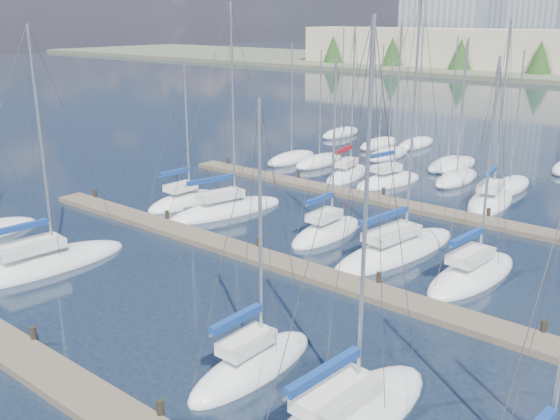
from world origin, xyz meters
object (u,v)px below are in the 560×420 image
Objects in this scene: sailboat_h at (184,202)px; sailboat_p at (491,200)px; sailboat_e at (344,420)px; sailboat_d at (252,366)px; sailboat_l at (472,275)px; sailboat_j at (327,232)px; sailboat_k at (396,250)px; sailboat_b at (40,265)px; sailboat_o at (388,181)px; sailboat_n at (347,175)px; sailboat_i at (226,210)px.

sailboat_h is 22.26m from sailboat_p.
sailboat_p is (-6.23, 28.27, 0.01)m from sailboat_e.
sailboat_p is at bearing 42.65° from sailboat_h.
sailboat_e is (23.17, -13.83, -0.00)m from sailboat_h.
sailboat_d is 0.82× the size of sailboat_p.
sailboat_j is at bearing -178.99° from sailboat_l.
sailboat_l is at bearing 0.72° from sailboat_k.
sailboat_k is at bearing 51.68° from sailboat_b.
sailboat_o is at bearing 62.14° from sailboat_h.
sailboat_e is at bearing 3.61° from sailboat_b.
sailboat_n reaches higher than sailboat_d.
sailboat_k is at bearing 117.44° from sailboat_e.
sailboat_l reaches higher than sailboat_j.
sailboat_d is at bearing 4.87° from sailboat_b.
sailboat_b reaches higher than sailboat_h.
sailboat_n reaches higher than sailboat_h.
sailboat_e reaches higher than sailboat_h.
sailboat_o reaches higher than sailboat_d.
sailboat_e is at bearing -58.89° from sailboat_k.
sailboat_d is 14.56m from sailboat_k.
sailboat_b is (-14.00, -27.49, -0.02)m from sailboat_p.
sailboat_d is at bearing -95.55° from sailboat_p.
sailboat_b reaches higher than sailboat_d.
sailboat_p is (5.16, 13.27, -0.00)m from sailboat_j.
sailboat_h is at bearing 144.12° from sailboat_d.
sailboat_l is (21.48, 0.54, -0.00)m from sailboat_h.
sailboat_j is 0.87× the size of sailboat_o.
sailboat_n reaches higher than sailboat_j.
sailboat_k is (4.90, -0.05, -0.00)m from sailboat_j.
sailboat_h is 16.76m from sailboat_o.
sailboat_l is at bearing 13.89° from sailboat_i.
sailboat_j is 0.89× the size of sailboat_n.
sailboat_l is at bearing 100.66° from sailboat_e.
sailboat_j is at bearing 114.94° from sailboat_d.
sailboat_o is at bearing 121.50° from sailboat_e.
sailboat_p is at bearing 60.29° from sailboat_i.
sailboat_k is (-1.92, 14.43, -0.01)m from sailboat_d.
sailboat_p reaches higher than sailboat_o.
sailboat_d is 0.84× the size of sailboat_o.
sailboat_b is (-15.66, 0.26, -0.02)m from sailboat_d.
sailboat_d is at bearing -57.93° from sailboat_o.
sailboat_n is at bearing 145.85° from sailboat_l.
sailboat_p is 12.23m from sailboat_n.
sailboat_k is 1.14× the size of sailboat_p.
sailboat_i reaches higher than sailboat_p.
sailboat_l is at bearing 77.94° from sailboat_d.
sailboat_b is at bearing -178.24° from sailboat_e.
sailboat_e is 0.89× the size of sailboat_k.
sailboat_n is (-7.07, 12.89, 0.01)m from sailboat_j.
sailboat_p reaches higher than sailboat_h.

